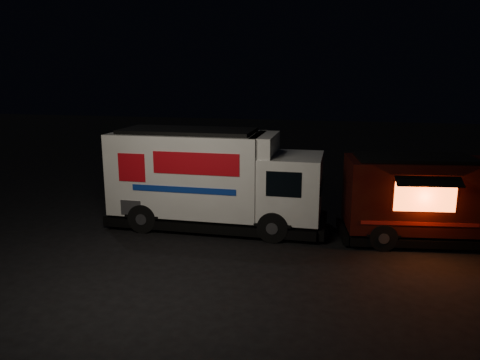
% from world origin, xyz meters
% --- Properties ---
extents(ground, '(80.00, 80.00, 0.00)m').
position_xyz_m(ground, '(0.00, 0.00, 0.00)').
color(ground, black).
rests_on(ground, ground).
extents(white_truck, '(7.25, 2.51, 3.28)m').
position_xyz_m(white_truck, '(-0.51, 2.11, 1.64)').
color(white_truck, white).
rests_on(white_truck, ground).
extents(red_truck, '(5.92, 2.84, 2.65)m').
position_xyz_m(red_truck, '(6.37, 2.20, 1.32)').
color(red_truck, '#341009').
rests_on(red_truck, ground).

